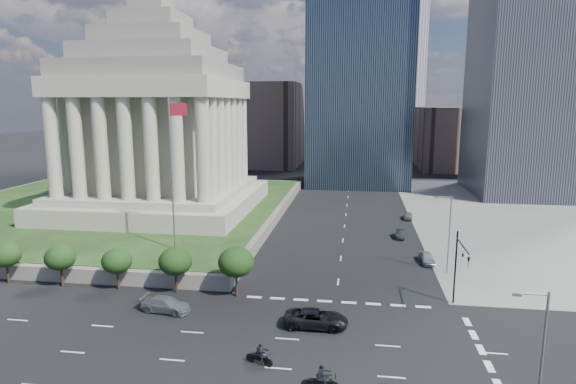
% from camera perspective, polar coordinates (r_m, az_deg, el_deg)
% --- Properties ---
extents(ground, '(500.00, 500.00, 0.00)m').
position_cam_1_polar(ground, '(136.84, 7.35, 1.46)').
color(ground, black).
rests_on(ground, ground).
extents(plaza_terrace, '(66.00, 70.00, 1.80)m').
position_cam_1_polar(plaza_terrace, '(99.33, -20.15, -1.96)').
color(plaza_terrace, '#655F57').
rests_on(plaza_terrace, ground).
extents(plaza_lawn, '(64.00, 68.00, 0.10)m').
position_cam_1_polar(plaza_lawn, '(99.14, -20.19, -1.43)').
color(plaza_lawn, '#1C3917').
rests_on(plaza_lawn, plaza_terrace).
extents(war_memorial, '(34.00, 34.00, 39.00)m').
position_cam_1_polar(war_memorial, '(90.61, -15.35, 10.25)').
color(war_memorial, '#A59D8B').
rests_on(war_memorial, plaza_lawn).
extents(flagpole, '(2.52, 0.24, 20.00)m').
position_cam_1_polar(flagpole, '(64.27, -13.51, 3.00)').
color(flagpole, slate).
rests_on(flagpole, plaza_lawn).
extents(tree_row, '(53.00, 4.00, 6.00)m').
position_cam_1_polar(tree_row, '(64.39, -27.97, -7.16)').
color(tree_row, black).
rests_on(tree_row, ground).
extents(midrise_glass, '(26.00, 26.00, 60.00)m').
position_cam_1_polar(midrise_glass, '(130.50, 8.53, 14.22)').
color(midrise_glass, black).
rests_on(midrise_glass, ground).
extents(building_filler_ne, '(20.00, 30.00, 20.00)m').
position_cam_1_polar(building_filler_ne, '(168.28, 18.64, 6.09)').
color(building_filler_ne, brown).
rests_on(building_filler_ne, ground).
extents(building_filler_nw, '(24.00, 30.00, 28.00)m').
position_cam_1_polar(building_filler_nw, '(168.40, -2.71, 7.99)').
color(building_filler_nw, brown).
rests_on(building_filler_nw, ground).
extents(traffic_signal_ne, '(0.30, 5.74, 8.00)m').
position_cam_1_polar(traffic_signal_ne, '(52.47, 19.67, -7.79)').
color(traffic_signal_ne, black).
rests_on(traffic_signal_ne, ground).
extents(street_lamp_south, '(2.13, 0.22, 10.00)m').
position_cam_1_polar(street_lamp_south, '(34.94, 27.63, -17.06)').
color(street_lamp_south, slate).
rests_on(street_lamp_south, ground).
extents(street_lamp_north, '(2.13, 0.22, 10.00)m').
position_cam_1_polar(street_lamp_north, '(63.18, 18.45, -4.27)').
color(street_lamp_north, slate).
rests_on(street_lamp_north, ground).
extents(pickup_truck, '(6.15, 2.91, 1.70)m').
position_cam_1_polar(pickup_truck, '(47.67, 3.35, -14.74)').
color(pickup_truck, black).
rests_on(pickup_truck, ground).
extents(suv_grey, '(2.83, 5.52, 1.53)m').
position_cam_1_polar(suv_grey, '(52.29, -14.28, -12.80)').
color(suv_grey, slate).
rests_on(suv_grey, ground).
extents(parked_sedan_near, '(4.37, 2.03, 1.45)m').
position_cam_1_polar(parked_sedan_near, '(67.75, 16.13, -7.50)').
color(parked_sedan_near, '#919599').
rests_on(parked_sedan_near, ground).
extents(parked_sedan_mid, '(1.69, 3.97, 1.27)m').
position_cam_1_polar(parked_sedan_mid, '(78.98, 13.16, -4.88)').
color(parked_sedan_mid, black).
rests_on(parked_sedan_mid, ground).
extents(parked_sedan_far, '(1.93, 3.94, 1.29)m').
position_cam_1_polar(parked_sedan_far, '(91.85, 14.05, -2.76)').
color(parked_sedan_far, slate).
rests_on(parked_sedan_far, ground).
extents(motorcycle_lead, '(2.89, 0.93, 2.13)m').
position_cam_1_polar(motorcycle_lead, '(38.29, 3.81, -21.14)').
color(motorcycle_lead, black).
rests_on(motorcycle_lead, ground).
extents(motorcycle_trail, '(2.59, 1.46, 1.87)m').
position_cam_1_polar(motorcycle_trail, '(41.56, -3.41, -18.62)').
color(motorcycle_trail, black).
rests_on(motorcycle_trail, ground).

